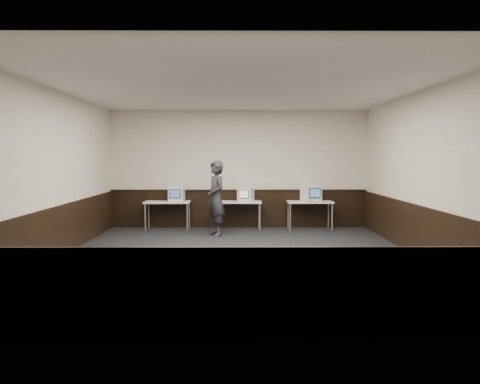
# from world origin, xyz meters

# --- Properties ---
(floor) EXTENTS (8.00, 8.00, 0.00)m
(floor) POSITION_xyz_m (0.00, 0.00, 0.00)
(floor) COLOR black
(floor) RESTS_ON ground
(ceiling) EXTENTS (8.00, 8.00, 0.00)m
(ceiling) POSITION_xyz_m (0.00, 0.00, 3.20)
(ceiling) COLOR white
(ceiling) RESTS_ON back_wall
(back_wall) EXTENTS (7.00, 0.00, 7.00)m
(back_wall) POSITION_xyz_m (0.00, 4.00, 1.60)
(back_wall) COLOR beige
(back_wall) RESTS_ON ground
(front_wall) EXTENTS (7.00, 0.00, 7.00)m
(front_wall) POSITION_xyz_m (0.00, -4.00, 1.60)
(front_wall) COLOR beige
(front_wall) RESTS_ON ground
(left_wall) EXTENTS (0.00, 8.00, 8.00)m
(left_wall) POSITION_xyz_m (-3.50, 0.00, 1.60)
(left_wall) COLOR beige
(left_wall) RESTS_ON ground
(right_wall) EXTENTS (0.00, 8.00, 8.00)m
(right_wall) POSITION_xyz_m (3.50, 0.00, 1.60)
(right_wall) COLOR beige
(right_wall) RESTS_ON ground
(wainscot_back) EXTENTS (6.98, 0.04, 1.00)m
(wainscot_back) POSITION_xyz_m (0.00, 3.98, 0.50)
(wainscot_back) COLOR black
(wainscot_back) RESTS_ON back_wall
(wainscot_front) EXTENTS (6.98, 0.04, 1.00)m
(wainscot_front) POSITION_xyz_m (0.00, -3.98, 0.50)
(wainscot_front) COLOR black
(wainscot_front) RESTS_ON front_wall
(wainscot_left) EXTENTS (0.04, 7.98, 1.00)m
(wainscot_left) POSITION_xyz_m (-3.48, 0.00, 0.50)
(wainscot_left) COLOR black
(wainscot_left) RESTS_ON left_wall
(wainscot_right) EXTENTS (0.04, 7.98, 1.00)m
(wainscot_right) POSITION_xyz_m (3.48, 0.00, 0.50)
(wainscot_right) COLOR black
(wainscot_right) RESTS_ON right_wall
(wainscot_rail) EXTENTS (6.98, 0.06, 0.04)m
(wainscot_rail) POSITION_xyz_m (0.00, 3.96, 1.02)
(wainscot_rail) COLOR black
(wainscot_rail) RESTS_ON wainscot_back
(desk_left) EXTENTS (1.20, 0.60, 0.75)m
(desk_left) POSITION_xyz_m (-1.90, 3.60, 0.68)
(desk_left) COLOR silver
(desk_left) RESTS_ON ground
(desk_center) EXTENTS (1.20, 0.60, 0.75)m
(desk_center) POSITION_xyz_m (0.00, 3.60, 0.68)
(desk_center) COLOR silver
(desk_center) RESTS_ON ground
(desk_right) EXTENTS (1.20, 0.60, 0.75)m
(desk_right) POSITION_xyz_m (1.90, 3.60, 0.68)
(desk_right) COLOR silver
(desk_right) RESTS_ON ground
(emac_left) EXTENTS (0.42, 0.45, 0.39)m
(emac_left) POSITION_xyz_m (-1.65, 3.59, 0.95)
(emac_left) COLOR white
(emac_left) RESTS_ON desk_left
(emac_center) EXTENTS (0.48, 0.49, 0.38)m
(emac_center) POSITION_xyz_m (0.19, 3.58, 0.94)
(emac_center) COLOR white
(emac_center) RESTS_ON desk_center
(emac_right) EXTENTS (0.55, 0.57, 0.43)m
(emac_right) POSITION_xyz_m (1.92, 3.55, 0.97)
(emac_right) COLOR white
(emac_right) RESTS_ON desk_right
(person) EXTENTS (0.68, 0.79, 1.84)m
(person) POSITION_xyz_m (-0.57, 2.57, 0.92)
(person) COLOR #26242A
(person) RESTS_ON ground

